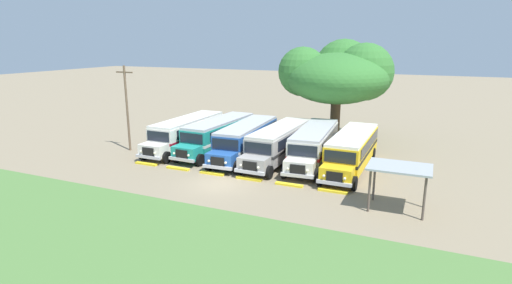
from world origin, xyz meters
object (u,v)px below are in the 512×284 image
at_px(parked_bus_slot_0, 187,132).
at_px(parked_bus_slot_2, 246,138).
at_px(utility_pole, 127,106).
at_px(parked_bus_slot_4, 314,144).
at_px(parked_bus_slot_1, 218,134).
at_px(parked_bus_slot_5, 352,149).
at_px(parked_bus_slot_3, 279,142).
at_px(waiting_shelter, 399,170).
at_px(broad_shade_tree, 339,74).

xyz_separation_m(parked_bus_slot_0, parked_bus_slot_2, (6.24, -0.15, 0.00)).
xyz_separation_m(parked_bus_slot_2, utility_pole, (-10.67, -2.66, 2.56)).
distance_m(parked_bus_slot_0, parked_bus_slot_4, 12.22).
distance_m(parked_bus_slot_2, parked_bus_slot_4, 6.00).
bearing_deg(parked_bus_slot_1, parked_bus_slot_5, 89.10).
xyz_separation_m(parked_bus_slot_3, waiting_shelter, (10.16, -7.00, 0.87)).
height_order(parked_bus_slot_3, utility_pole, utility_pole).
distance_m(parked_bus_slot_1, parked_bus_slot_4, 9.11).
bearing_deg(utility_pole, parked_bus_slot_5, 7.72).
distance_m(parked_bus_slot_4, parked_bus_slot_5, 3.28).
bearing_deg(parked_bus_slot_3, parked_bus_slot_0, -90.06).
bearing_deg(parked_bus_slot_1, parked_bus_slot_3, 85.40).
bearing_deg(parked_bus_slot_2, waiting_shelter, 58.92).
height_order(parked_bus_slot_3, broad_shade_tree, broad_shade_tree).
relative_size(broad_shade_tree, utility_pole, 1.45).
height_order(parked_bus_slot_1, parked_bus_slot_3, same).
bearing_deg(waiting_shelter, utility_pole, 169.58).
xyz_separation_m(parked_bus_slot_1, utility_pole, (-7.53, -3.33, 2.56)).
distance_m(parked_bus_slot_4, utility_pole, 17.14).
relative_size(parked_bus_slot_2, waiting_shelter, 3.03).
height_order(parked_bus_slot_1, parked_bus_slot_5, same).
relative_size(parked_bus_slot_0, utility_pole, 1.39).
distance_m(parked_bus_slot_1, utility_pole, 8.62).
relative_size(parked_bus_slot_0, parked_bus_slot_4, 0.99).
distance_m(parked_bus_slot_0, waiting_shelter, 20.83).
height_order(utility_pole, waiting_shelter, utility_pole).
height_order(parked_bus_slot_0, parked_bus_slot_3, same).
bearing_deg(parked_bus_slot_0, broad_shade_tree, 128.58).
height_order(parked_bus_slot_1, broad_shade_tree, broad_shade_tree).
relative_size(parked_bus_slot_4, parked_bus_slot_5, 1.01).
relative_size(parked_bus_slot_4, broad_shade_tree, 0.97).
bearing_deg(waiting_shelter, parked_bus_slot_0, 159.73).
bearing_deg(parked_bus_slot_2, parked_bus_slot_4, 92.35).
distance_m(parked_bus_slot_2, parked_bus_slot_5, 9.21).
bearing_deg(broad_shade_tree, parked_bus_slot_0, -141.41).
bearing_deg(utility_pole, waiting_shelter, -10.42).
height_order(parked_bus_slot_4, parked_bus_slot_5, same).
bearing_deg(utility_pole, parked_bus_slot_3, 10.68).
xyz_separation_m(parked_bus_slot_2, parked_bus_slot_5, (9.21, 0.04, 0.00)).
relative_size(parked_bus_slot_3, parked_bus_slot_5, 1.00).
relative_size(parked_bus_slot_3, utility_pole, 1.40).
height_order(parked_bus_slot_3, parked_bus_slot_4, same).
bearing_deg(parked_bus_slot_4, broad_shade_tree, 176.48).
xyz_separation_m(parked_bus_slot_3, broad_shade_tree, (2.70, 9.83, 5.03)).
bearing_deg(parked_bus_slot_5, parked_bus_slot_0, -90.00).
height_order(parked_bus_slot_1, utility_pole, utility_pole).
distance_m(parked_bus_slot_5, broad_shade_tree, 11.47).
height_order(parked_bus_slot_5, waiting_shelter, parked_bus_slot_5).
relative_size(parked_bus_slot_5, utility_pole, 1.40).
height_order(parked_bus_slot_2, utility_pole, utility_pole).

